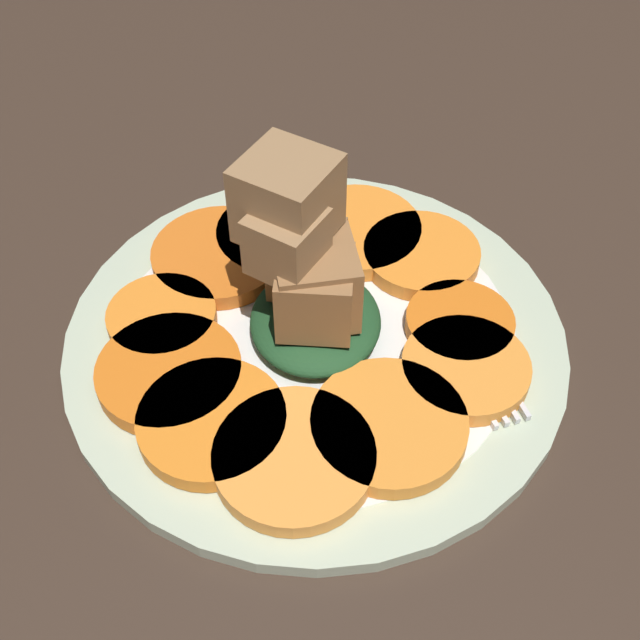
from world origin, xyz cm
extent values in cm
cube|color=#38281E|center=(0.00, 0.00, 1.00)|extent=(120.00, 120.00, 2.00)
cylinder|color=beige|center=(0.00, 0.00, 2.50)|extent=(30.89, 30.89, 1.00)
cylinder|color=white|center=(0.00, 0.00, 2.55)|extent=(24.71, 24.71, 1.00)
cylinder|color=orange|center=(8.59, -2.88, 3.65)|extent=(8.76, 8.76, 1.10)
cylinder|color=orange|center=(8.19, 2.37, 3.65)|extent=(8.64, 8.64, 1.10)
cylinder|color=orange|center=(6.21, 6.36, 3.65)|extent=(8.95, 8.95, 1.10)
cylinder|color=orange|center=(0.70, 9.48, 3.65)|extent=(6.75, 6.75, 1.10)
cylinder|color=orange|center=(-3.63, 8.53, 3.65)|extent=(8.48, 8.48, 1.10)
cylinder|color=orange|center=(-7.11, 5.76, 3.65)|extent=(8.31, 8.31, 1.10)
cylinder|color=#F99438|center=(-9.48, 1.18, 3.65)|extent=(8.79, 8.79, 1.10)
cylinder|color=orange|center=(-7.41, -4.01, 3.65)|extent=(8.71, 8.71, 1.10)
cylinder|color=orange|center=(-3.48, -8.75, 3.65)|extent=(7.52, 7.52, 1.10)
cylinder|color=orange|center=(0.26, -8.84, 3.65)|extent=(6.65, 6.65, 1.10)
cylinder|color=orange|center=(6.19, -7.07, 3.65)|extent=(7.75, 7.75, 1.10)
ellipsoid|color=#1E4723|center=(0.00, 0.00, 4.08)|extent=(8.88, 8.00, 1.96)
cube|color=olive|center=(2.18, 0.51, 7.09)|extent=(4.95, 4.95, 4.08)
cube|color=olive|center=(-0.72, 0.02, 7.21)|extent=(4.64, 4.64, 4.31)
cube|color=olive|center=(-0.23, -0.01, 7.40)|extent=(5.37, 5.37, 4.68)
cube|color=#9E754C|center=(1.67, 1.49, 12.21)|extent=(6.55, 6.55, 4.77)
cube|color=#9E754C|center=(-0.03, 1.54, 10.57)|extent=(5.07, 5.07, 3.68)
cube|color=silver|center=(3.79, -7.35, 3.30)|extent=(11.09, 4.60, 0.40)
cube|color=silver|center=(-2.23, -9.34, 3.30)|extent=(2.03, 2.62, 0.40)
cube|color=silver|center=(-4.69, -11.21, 3.30)|extent=(4.33, 1.69, 0.40)
cube|color=silver|center=(-4.90, -10.57, 3.30)|extent=(4.33, 1.69, 0.40)
cube|color=silver|center=(-5.11, -9.94, 3.30)|extent=(4.33, 1.69, 0.40)
cube|color=silver|center=(-5.32, -9.31, 3.30)|extent=(4.33, 1.69, 0.40)
camera|label=1|loc=(-32.59, 0.28, 40.28)|focal=45.00mm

